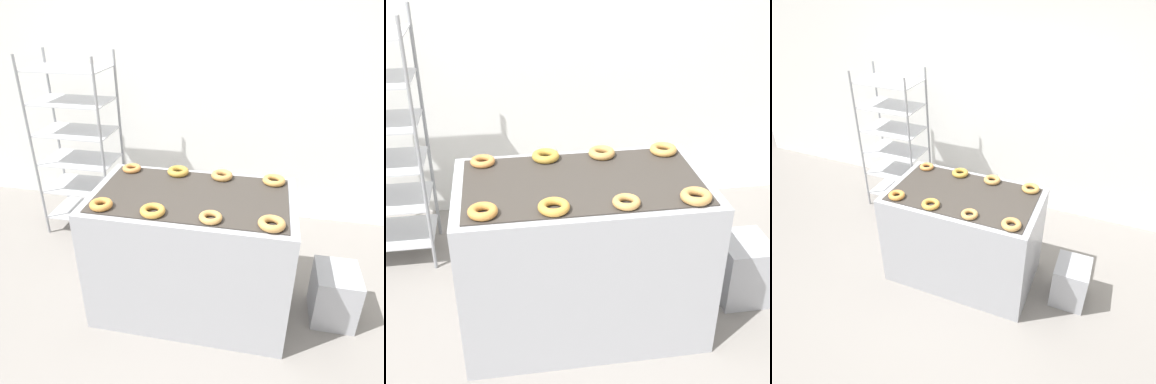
# 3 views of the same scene
# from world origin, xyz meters

# --- Properties ---
(wall_back) EXTENTS (8.00, 0.05, 2.80)m
(wall_back) POSITION_xyz_m (0.00, 2.12, 1.40)
(wall_back) COLOR white
(wall_back) RESTS_ON ground_plane
(fryer_machine) EXTENTS (1.36, 0.80, 0.94)m
(fryer_machine) POSITION_xyz_m (0.00, 0.65, 0.47)
(fryer_machine) COLOR #A8AAB2
(fryer_machine) RESTS_ON ground_plane
(glaze_bin) EXTENTS (0.30, 0.34, 0.41)m
(glaze_bin) POSITION_xyz_m (1.03, 0.71, 0.20)
(glaze_bin) COLOR #A8AAB2
(glaze_bin) RESTS_ON ground_plane
(donut_near_left) EXTENTS (0.14, 0.14, 0.04)m
(donut_near_left) POSITION_xyz_m (-0.52, 0.37, 0.96)
(donut_near_left) COLOR #CC873C
(donut_near_left) RESTS_ON fryer_machine
(donut_near_midleft) EXTENTS (0.15, 0.15, 0.04)m
(donut_near_midleft) POSITION_xyz_m (-0.18, 0.37, 0.96)
(donut_near_midleft) COLOR gold
(donut_near_midleft) RESTS_ON fryer_machine
(donut_near_midright) EXTENTS (0.14, 0.14, 0.04)m
(donut_near_midright) POSITION_xyz_m (0.17, 0.36, 0.96)
(donut_near_midright) COLOR tan
(donut_near_midright) RESTS_ON fryer_machine
(donut_near_right) EXTENTS (0.16, 0.16, 0.04)m
(donut_near_right) POSITION_xyz_m (0.52, 0.36, 0.96)
(donut_near_right) COLOR tan
(donut_near_right) RESTS_ON fryer_machine
(donut_far_left) EXTENTS (0.14, 0.14, 0.04)m
(donut_far_left) POSITION_xyz_m (-0.52, 0.94, 0.96)
(donut_far_left) COLOR #D38743
(donut_far_left) RESTS_ON fryer_machine
(donut_far_midleft) EXTENTS (0.16, 0.16, 0.04)m
(donut_far_midleft) POSITION_xyz_m (-0.16, 0.95, 0.96)
(donut_far_midleft) COLOR gold
(donut_far_midleft) RESTS_ON fryer_machine
(donut_far_midright) EXTENTS (0.15, 0.15, 0.04)m
(donut_far_midright) POSITION_xyz_m (0.16, 0.94, 0.96)
(donut_far_midright) COLOR tan
(donut_far_midright) RESTS_ON fryer_machine
(donut_far_right) EXTENTS (0.16, 0.16, 0.04)m
(donut_far_right) POSITION_xyz_m (0.53, 0.94, 0.96)
(donut_far_right) COLOR #CF964A
(donut_far_right) RESTS_ON fryer_machine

